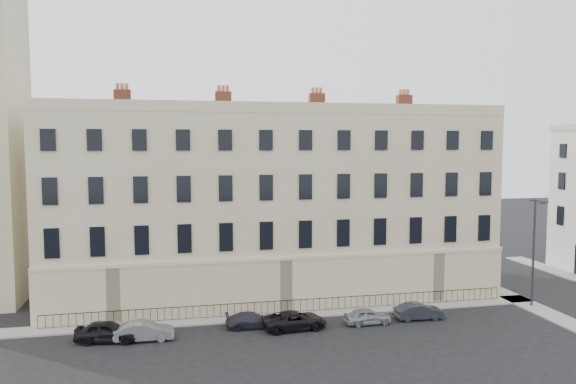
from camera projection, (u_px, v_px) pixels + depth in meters
name	position (u px, v px, depth m)	size (l,w,h in m)	color
ground	(391.00, 332.00, 38.10)	(160.00, 160.00, 0.00)	black
terrace	(272.00, 205.00, 47.82)	(36.22, 12.22, 17.00)	#B8AE89
pavement_terrace	(235.00, 318.00, 40.84)	(48.00, 2.00, 0.12)	gray
pavement_east_return	(495.00, 290.00, 48.64)	(2.00, 24.00, 0.12)	gray
railings	(287.00, 307.00, 42.03)	(35.00, 0.04, 0.96)	black
car_a	(107.00, 331.00, 36.10)	(1.62, 4.03, 1.37)	black
car_b	(144.00, 331.00, 36.35)	(1.33, 3.81, 1.26)	slate
car_c	(252.00, 320.00, 38.92)	(1.48, 3.65, 1.06)	#22232E
car_d	(295.00, 320.00, 38.59)	(2.05, 4.44, 1.23)	black
car_e	(368.00, 316.00, 39.65)	(1.34, 3.33, 1.14)	gray
car_f	(419.00, 311.00, 40.73)	(1.25, 3.59, 1.18)	#21262D
streetlamp	(534.00, 248.00, 43.34)	(0.68, 1.79, 8.52)	#2E2F33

